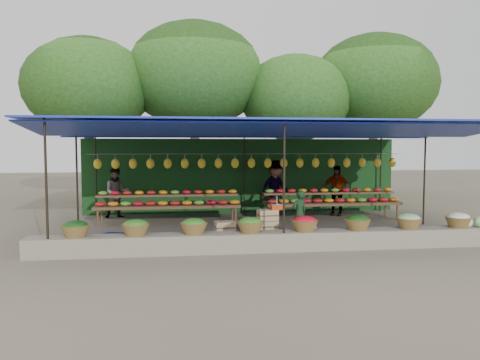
{
  "coord_description": "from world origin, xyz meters",
  "views": [
    {
      "loc": [
        -2.26,
        -12.51,
        2.23
      ],
      "look_at": [
        -0.51,
        0.2,
        1.32
      ],
      "focal_mm": 35.0,
      "sensor_mm": 36.0,
      "label": 1
    }
  ],
  "objects": [
    {
      "name": "crate_counter",
      "position": [
        -0.18,
        -1.88,
        0.31
      ],
      "size": [
        2.38,
        0.38,
        0.77
      ],
      "color": "tan",
      "rests_on": "ground"
    },
    {
      "name": "customer_left",
      "position": [
        -4.11,
        2.47,
        0.79
      ],
      "size": [
        0.88,
        0.75,
        1.59
      ],
      "primitive_type": "imported",
      "rotation": [
        0.0,
        0.0,
        0.21
      ],
      "color": "slate",
      "rests_on": "ground"
    },
    {
      "name": "produce_baskets",
      "position": [
        -0.1,
        -2.75,
        0.56
      ],
      "size": [
        8.98,
        0.58,
        0.34
      ],
      "color": "brown",
      "rests_on": "stone_curb"
    },
    {
      "name": "blue_crate_front",
      "position": [
        -3.19,
        -2.54,
        0.14
      ],
      "size": [
        0.49,
        0.37,
        0.29
      ],
      "primitive_type": "cube",
      "rotation": [
        0.0,
        0.0,
        -0.05
      ],
      "color": "navy",
      "rests_on": "ground"
    },
    {
      "name": "stone_curb",
      "position": [
        0.0,
        -2.75,
        0.2
      ],
      "size": [
        10.6,
        0.55,
        0.4
      ],
      "primitive_type": "cube",
      "color": "gray",
      "rests_on": "ground"
    },
    {
      "name": "customer_mid",
      "position": [
        0.97,
        2.45,
        0.9
      ],
      "size": [
        1.33,
        1.09,
        1.79
      ],
      "primitive_type": "imported",
      "rotation": [
        0.0,
        0.0,
        0.44
      ],
      "color": "slate",
      "rests_on": "ground"
    },
    {
      "name": "blue_crate_back",
      "position": [
        -3.65,
        -1.91,
        0.15
      ],
      "size": [
        0.6,
        0.53,
        0.3
      ],
      "primitive_type": "cube",
      "rotation": [
        0.0,
        0.0,
        -0.43
      ],
      "color": "navy",
      "rests_on": "ground"
    },
    {
      "name": "vendor_seated",
      "position": [
        0.76,
        -1.34,
        0.58
      ],
      "size": [
        0.49,
        0.41,
        1.16
      ],
      "primitive_type": "imported",
      "rotation": [
        0.0,
        0.0,
        3.52
      ],
      "color": "#18361C",
      "rests_on": "ground"
    },
    {
      "name": "netting_backdrop",
      "position": [
        0.0,
        3.15,
        1.25
      ],
      "size": [
        10.6,
        0.06,
        2.5
      ],
      "primitive_type": "cube",
      "color": "#1D4E1C",
      "rests_on": "ground"
    },
    {
      "name": "ground",
      "position": [
        0.0,
        0.0,
        0.0
      ],
      "size": [
        60.0,
        60.0,
        0.0
      ],
      "primitive_type": "plane",
      "color": "brown",
      "rests_on": "ground"
    },
    {
      "name": "fruit_table_right",
      "position": [
        2.51,
        1.35,
        0.61
      ],
      "size": [
        4.21,
        0.95,
        0.93
      ],
      "color": "brown",
      "rests_on": "ground"
    },
    {
      "name": "tree_row",
      "position": [
        0.5,
        6.09,
        4.7
      ],
      "size": [
        16.51,
        5.5,
        7.12
      ],
      "color": "#392614",
      "rests_on": "ground"
    },
    {
      "name": "stall_canopy",
      "position": [
        0.0,
        0.07,
        2.67
      ],
      "size": [
        10.8,
        6.6,
        2.82
      ],
      "color": "black",
      "rests_on": "ground"
    },
    {
      "name": "fruit_table_left",
      "position": [
        -2.49,
        1.35,
        0.61
      ],
      "size": [
        4.21,
        0.95,
        0.93
      ],
      "color": "brown",
      "rests_on": "ground"
    },
    {
      "name": "weighing_scale",
      "position": [
        0.07,
        -1.88,
        0.85
      ],
      "size": [
        0.3,
        0.3,
        0.32
      ],
      "color": "red",
      "rests_on": "crate_counter"
    },
    {
      "name": "customer_right",
      "position": [
        2.9,
        2.04,
        0.81
      ],
      "size": [
        1.03,
        0.79,
        1.63
      ],
      "primitive_type": "imported",
      "rotation": [
        0.0,
        0.0,
        -0.48
      ],
      "color": "slate",
      "rests_on": "ground"
    }
  ]
}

